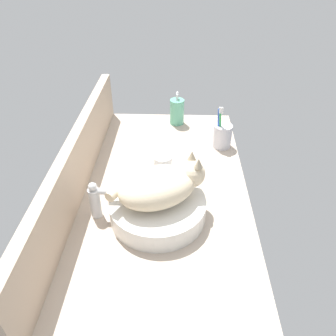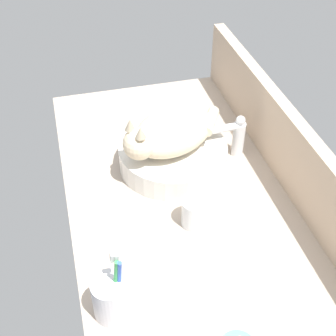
{
  "view_description": "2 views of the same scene",
  "coord_description": "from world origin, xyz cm",
  "px_view_note": "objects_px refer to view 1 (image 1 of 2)",
  "views": [
    {
      "loc": [
        -91.22,
        -5.56,
        76.98
      ],
      "look_at": [
        3.33,
        -2.26,
        7.51
      ],
      "focal_mm": 35.0,
      "sensor_mm": 36.0,
      "label": 1
    },
    {
      "loc": [
        88.04,
        -27.22,
        88.89
      ],
      "look_at": [
        -1.91,
        -3.93,
        9.28
      ],
      "focal_mm": 50.0,
      "sensor_mm": 36.0,
      "label": 2
    }
  ],
  "objects_px": {
    "faucet": "(98,199)",
    "cat": "(161,185)",
    "sink_basin": "(158,208)",
    "toothbrush_cup": "(222,135)",
    "water_glass": "(162,166)",
    "soap_dispenser": "(177,112)"
  },
  "relations": [
    {
      "from": "water_glass",
      "to": "faucet",
      "type": "bearing_deg",
      "value": 141.59
    },
    {
      "from": "faucet",
      "to": "sink_basin",
      "type": "bearing_deg",
      "value": -89.09
    },
    {
      "from": "cat",
      "to": "soap_dispenser",
      "type": "distance_m",
      "value": 0.64
    },
    {
      "from": "cat",
      "to": "soap_dispenser",
      "type": "xyz_separation_m",
      "value": [
        0.64,
        -0.04,
        -0.06
      ]
    },
    {
      "from": "faucet",
      "to": "toothbrush_cup",
      "type": "relative_size",
      "value": 0.73
    },
    {
      "from": "soap_dispenser",
      "to": "toothbrush_cup",
      "type": "bearing_deg",
      "value": -135.91
    },
    {
      "from": "toothbrush_cup",
      "to": "water_glass",
      "type": "xyz_separation_m",
      "value": [
        -0.2,
        0.25,
        -0.02
      ]
    },
    {
      "from": "faucet",
      "to": "toothbrush_cup",
      "type": "distance_m",
      "value": 0.63
    },
    {
      "from": "sink_basin",
      "to": "soap_dispenser",
      "type": "distance_m",
      "value": 0.65
    },
    {
      "from": "faucet",
      "to": "cat",
      "type": "bearing_deg",
      "value": -87.25
    },
    {
      "from": "sink_basin",
      "to": "faucet",
      "type": "height_order",
      "value": "faucet"
    },
    {
      "from": "sink_basin",
      "to": "faucet",
      "type": "xyz_separation_m",
      "value": [
        -0.0,
        0.19,
        0.04
      ]
    },
    {
      "from": "faucet",
      "to": "toothbrush_cup",
      "type": "bearing_deg",
      "value": -44.79
    },
    {
      "from": "sink_basin",
      "to": "cat",
      "type": "relative_size",
      "value": 1.03
    },
    {
      "from": "sink_basin",
      "to": "toothbrush_cup",
      "type": "height_order",
      "value": "toothbrush_cup"
    },
    {
      "from": "sink_basin",
      "to": "soap_dispenser",
      "type": "xyz_separation_m",
      "value": [
        0.64,
        -0.05,
        0.03
      ]
    },
    {
      "from": "cat",
      "to": "faucet",
      "type": "bearing_deg",
      "value": 92.75
    },
    {
      "from": "toothbrush_cup",
      "to": "water_glass",
      "type": "relative_size",
      "value": 2.41
    },
    {
      "from": "sink_basin",
      "to": "toothbrush_cup",
      "type": "relative_size",
      "value": 1.67
    },
    {
      "from": "faucet",
      "to": "water_glass",
      "type": "xyz_separation_m",
      "value": [
        0.24,
        -0.19,
        -0.04
      ]
    },
    {
      "from": "faucet",
      "to": "water_glass",
      "type": "height_order",
      "value": "faucet"
    },
    {
      "from": "water_glass",
      "to": "toothbrush_cup",
      "type": "bearing_deg",
      "value": -50.85
    }
  ]
}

